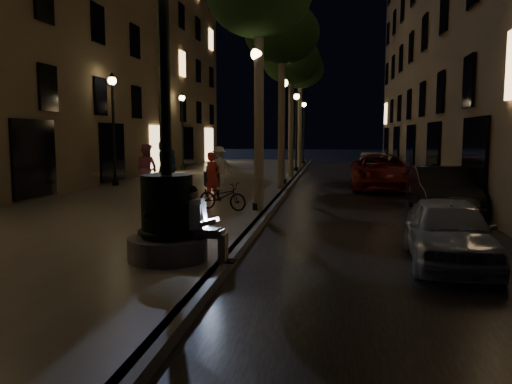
% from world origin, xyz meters
% --- Properties ---
extents(ground, '(120.00, 120.00, 0.00)m').
position_xyz_m(ground, '(0.00, 15.00, 0.00)').
color(ground, black).
rests_on(ground, ground).
extents(cobble_lane, '(6.00, 45.00, 0.02)m').
position_xyz_m(cobble_lane, '(3.00, 15.00, 0.01)').
color(cobble_lane, black).
rests_on(cobble_lane, ground).
extents(promenade, '(8.00, 45.00, 0.20)m').
position_xyz_m(promenade, '(-4.00, 15.00, 0.10)').
color(promenade, slate).
rests_on(promenade, ground).
extents(curb_strip, '(0.25, 45.00, 0.20)m').
position_xyz_m(curb_strip, '(0.00, 15.00, 0.10)').
color(curb_strip, '#59595B').
rests_on(curb_strip, ground).
extents(building_left, '(8.00, 36.00, 15.00)m').
position_xyz_m(building_left, '(-12.00, 18.00, 7.50)').
color(building_left, brown).
rests_on(building_left, ground).
extents(fountain_lamppost, '(1.40, 1.40, 5.21)m').
position_xyz_m(fountain_lamppost, '(-1.00, 2.00, 1.21)').
color(fountain_lamppost, '#59595B').
rests_on(fountain_lamppost, promenade).
extents(seated_man_laptop, '(0.95, 0.32, 1.32)m').
position_xyz_m(seated_man_laptop, '(-0.39, 2.00, 0.90)').
color(seated_man_laptop, gray).
rests_on(seated_man_laptop, promenade).
extents(tree_second, '(3.00, 3.00, 7.40)m').
position_xyz_m(tree_second, '(-0.20, 14.00, 6.33)').
color(tree_second, '#6B604C').
rests_on(tree_second, promenade).
extents(tree_third, '(3.00, 3.00, 7.20)m').
position_xyz_m(tree_third, '(-0.30, 20.00, 6.14)').
color(tree_third, '#6B604C').
rests_on(tree_third, promenade).
extents(tree_far, '(3.00, 3.00, 7.50)m').
position_xyz_m(tree_far, '(-0.22, 26.00, 6.43)').
color(tree_far, '#6B604C').
rests_on(tree_far, promenade).
extents(lamp_curb_a, '(0.36, 0.36, 4.81)m').
position_xyz_m(lamp_curb_a, '(-0.30, 8.00, 3.24)').
color(lamp_curb_a, black).
rests_on(lamp_curb_a, promenade).
extents(lamp_curb_b, '(0.36, 0.36, 4.81)m').
position_xyz_m(lamp_curb_b, '(-0.30, 16.00, 3.24)').
color(lamp_curb_b, black).
rests_on(lamp_curb_b, promenade).
extents(lamp_curb_c, '(0.36, 0.36, 4.81)m').
position_xyz_m(lamp_curb_c, '(-0.30, 24.00, 3.24)').
color(lamp_curb_c, black).
rests_on(lamp_curb_c, promenade).
extents(lamp_curb_d, '(0.36, 0.36, 4.81)m').
position_xyz_m(lamp_curb_d, '(-0.30, 32.00, 3.24)').
color(lamp_curb_d, black).
rests_on(lamp_curb_d, promenade).
extents(lamp_left_b, '(0.36, 0.36, 4.81)m').
position_xyz_m(lamp_left_b, '(-7.40, 14.00, 3.24)').
color(lamp_left_b, black).
rests_on(lamp_left_b, promenade).
extents(lamp_left_c, '(0.36, 0.36, 4.81)m').
position_xyz_m(lamp_left_c, '(-7.40, 24.00, 3.24)').
color(lamp_left_c, black).
rests_on(lamp_left_c, promenade).
extents(stroller, '(0.74, 1.18, 1.20)m').
position_xyz_m(stroller, '(-2.41, 11.08, 0.80)').
color(stroller, black).
rests_on(stroller, promenade).
extents(car_front, '(1.72, 3.71, 1.23)m').
position_xyz_m(car_front, '(4.00, 3.20, 0.62)').
color(car_front, '#B7BCBF').
rests_on(car_front, ground).
extents(car_second, '(1.58, 4.36, 1.43)m').
position_xyz_m(car_second, '(5.11, 9.27, 0.71)').
color(car_second, black).
rests_on(car_second, ground).
extents(car_third, '(2.65, 5.58, 1.54)m').
position_xyz_m(car_third, '(4.00, 15.91, 0.77)').
color(car_third, maroon).
rests_on(car_third, ground).
extents(car_rear, '(1.87, 4.54, 1.31)m').
position_xyz_m(car_rear, '(4.00, 19.00, 0.66)').
color(car_rear, '#2A2B2F').
rests_on(car_rear, ground).
extents(car_fifth, '(1.40, 3.98, 1.31)m').
position_xyz_m(car_fifth, '(4.32, 24.50, 0.66)').
color(car_fifth, '#A9AAA4').
rests_on(car_fifth, ground).
extents(pedestrian_red, '(0.66, 0.70, 1.62)m').
position_xyz_m(pedestrian_red, '(-2.07, 9.82, 1.01)').
color(pedestrian_red, red).
rests_on(pedestrian_red, promenade).
extents(pedestrian_pink, '(1.10, 0.99, 1.86)m').
position_xyz_m(pedestrian_pink, '(-4.90, 11.21, 1.13)').
color(pedestrian_pink, pink).
rests_on(pedestrian_pink, promenade).
extents(pedestrian_white, '(1.26, 1.17, 1.70)m').
position_xyz_m(pedestrian_white, '(-2.85, 14.26, 1.05)').
color(pedestrian_white, white).
rests_on(pedestrian_white, promenade).
extents(pedestrian_blue, '(0.72, 0.99, 1.55)m').
position_xyz_m(pedestrian_blue, '(-5.00, 14.53, 0.98)').
color(pedestrian_blue, '#275890').
rests_on(pedestrian_blue, promenade).
extents(pedestrian_dark, '(0.93, 1.10, 1.92)m').
position_xyz_m(pedestrian_dark, '(-6.02, 16.42, 1.16)').
color(pedestrian_dark, '#2D2D31').
rests_on(pedestrian_dark, promenade).
extents(bicycle, '(1.63, 0.98, 0.81)m').
position_xyz_m(bicycle, '(-1.29, 7.80, 0.60)').
color(bicycle, black).
rests_on(bicycle, promenade).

